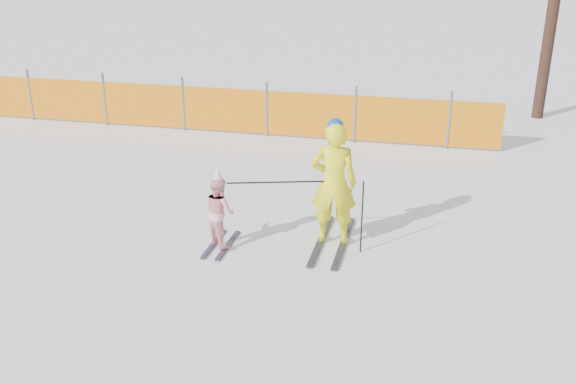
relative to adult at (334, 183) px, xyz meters
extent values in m
plane|color=white|center=(-0.54, -1.10, -0.95)|extent=(120.00, 120.00, 0.00)
cube|color=black|center=(-0.17, 0.00, -0.93)|extent=(0.09, 1.73, 0.04)
cube|color=black|center=(0.17, 0.00, -0.93)|extent=(0.09, 1.73, 0.04)
imported|color=yellow|center=(0.00, 0.00, 0.00)|extent=(0.70, 0.49, 1.83)
sphere|color=#1B3F99|center=(0.00, 0.00, 0.84)|extent=(0.24, 0.24, 0.24)
cube|color=black|center=(-1.70, -0.47, -0.94)|extent=(0.09, 0.98, 0.03)
cube|color=black|center=(-1.48, -0.47, -0.94)|extent=(0.09, 0.98, 0.03)
imported|color=#FFA6B3|center=(-1.59, -0.47, -0.40)|extent=(0.64, 0.63, 1.04)
cone|color=silver|center=(-1.59, -0.47, 0.15)|extent=(0.19, 0.19, 0.24)
cylinder|color=black|center=(0.45, -0.20, -0.41)|extent=(0.02, 0.02, 1.09)
cylinder|color=black|center=(-0.79, -0.24, 0.03)|extent=(1.36, 0.42, 0.02)
cylinder|color=#595960|center=(-8.37, 5.06, -0.33)|extent=(0.06, 0.06, 1.25)
cylinder|color=#595960|center=(-6.37, 5.06, -0.33)|extent=(0.06, 0.06, 1.25)
cylinder|color=#595960|center=(-4.37, 5.06, -0.33)|extent=(0.06, 0.06, 1.25)
cylinder|color=#595960|center=(-2.37, 5.06, -0.33)|extent=(0.06, 0.06, 1.25)
cylinder|color=#595960|center=(-0.37, 5.06, -0.33)|extent=(0.06, 0.06, 1.25)
cylinder|color=#595960|center=(1.63, 5.06, -0.33)|extent=(0.06, 0.06, 1.25)
cube|color=orange|center=(-4.82, 5.06, -0.40)|extent=(15.10, 0.03, 1.00)
camera|label=1|loc=(1.35, -8.51, 3.32)|focal=40.00mm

